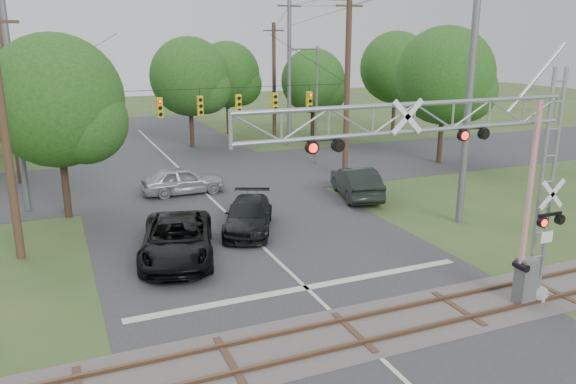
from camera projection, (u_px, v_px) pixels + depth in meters
name	position (u px, v px, depth m)	size (l,w,h in m)	color
ground	(389.00, 367.00, 15.53)	(160.00, 160.00, 0.00)	#2D4922
road_main	(263.00, 247.00, 24.40)	(14.00, 90.00, 0.02)	#2D2D30
road_cross	(188.00, 177.00, 36.83)	(90.00, 12.00, 0.02)	#2D2D30
railroad_track	(354.00, 332.00, 17.30)	(90.00, 3.20, 0.17)	#46413D
crossing_gantry	(469.00, 171.00, 17.05)	(11.44, 1.02, 7.95)	gray
traffic_signal_span	(215.00, 96.00, 32.13)	(19.34, 0.36, 11.50)	slate
pickup_black	(177.00, 239.00, 22.94)	(2.84, 6.15, 1.71)	black
car_dark	(248.00, 215.00, 26.38)	(2.09, 5.13, 1.49)	black
sedan_silver	(183.00, 180.00, 32.69)	(1.92, 4.77, 1.62)	#919498
suv_dark	(356.00, 182.00, 31.93)	(1.86, 5.32, 1.75)	black
streetlight	(315.00, 100.00, 39.34)	(2.21, 0.23, 8.28)	slate
utility_poles	(225.00, 86.00, 35.56)	(23.31, 27.81, 12.57)	#44321F
treeline	(182.00, 78.00, 43.28)	(51.75, 29.65, 9.72)	#322217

